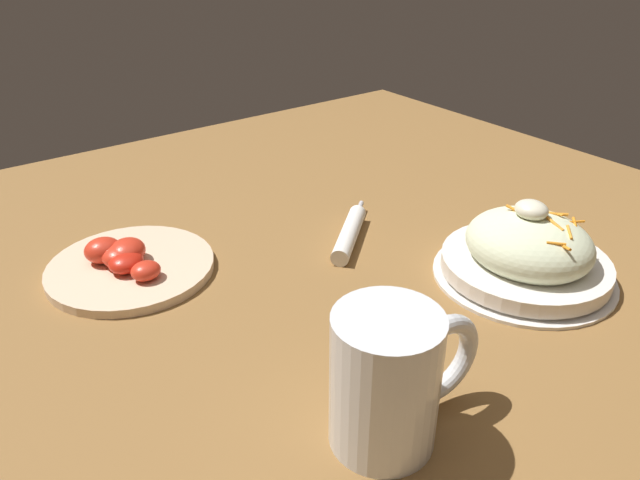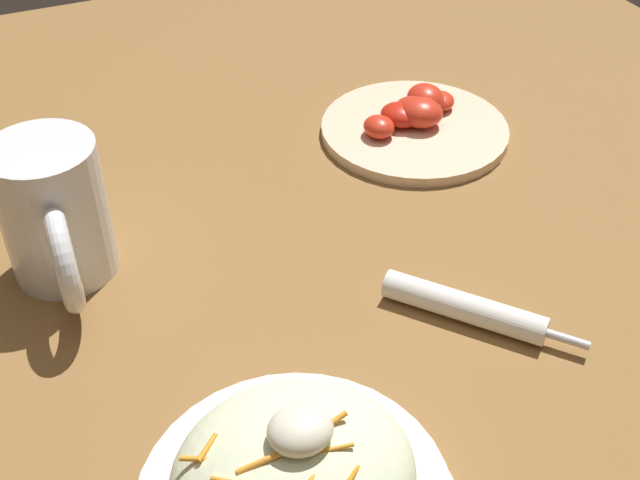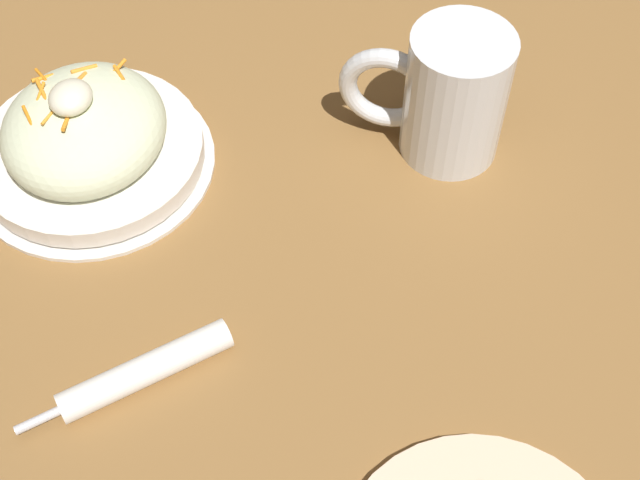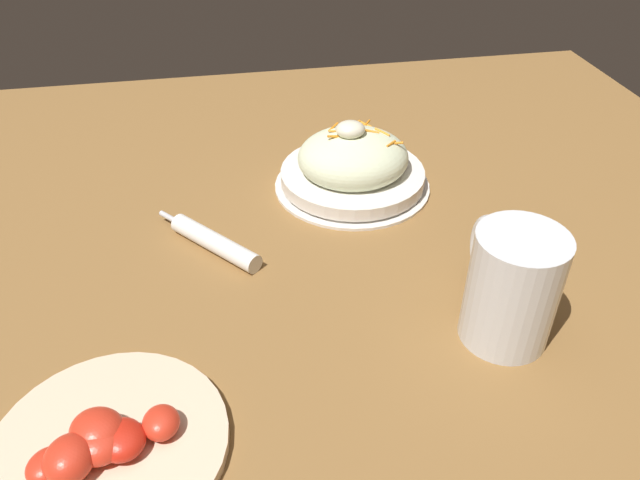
% 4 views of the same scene
% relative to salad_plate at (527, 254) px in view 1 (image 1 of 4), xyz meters
% --- Properties ---
extents(ground_plane, '(1.43, 1.43, 0.00)m').
position_rel_salad_plate_xyz_m(ground_plane, '(-0.09, -0.23, -0.04)').
color(ground_plane, olive).
extents(salad_plate, '(0.23, 0.23, 0.11)m').
position_rel_salad_plate_xyz_m(salad_plate, '(0.00, 0.00, 0.00)').
color(salad_plate, white).
rests_on(salad_plate, ground_plane).
extents(beer_mug, '(0.10, 0.16, 0.13)m').
position_rel_salad_plate_xyz_m(beer_mug, '(0.09, -0.33, 0.02)').
color(beer_mug, white).
rests_on(beer_mug, ground_plane).
extents(napkin_roll, '(0.13, 0.15, 0.03)m').
position_rel_salad_plate_xyz_m(napkin_roll, '(-0.21, -0.12, -0.02)').
color(napkin_roll, white).
rests_on(napkin_roll, ground_plane).
extents(tomato_plate, '(0.22, 0.22, 0.04)m').
position_rel_salad_plate_xyz_m(tomato_plate, '(-0.32, -0.41, -0.02)').
color(tomato_plate, beige).
rests_on(tomato_plate, ground_plane).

